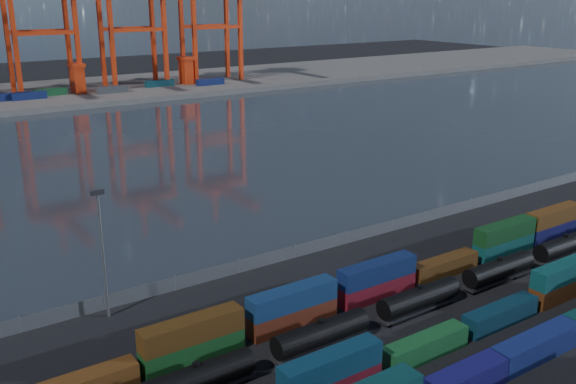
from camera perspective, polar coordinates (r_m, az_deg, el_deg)
ground at (r=79.74m, az=12.56°, el=-12.27°), size 700.00×700.00×0.00m
harbor_water at (r=164.52m, az=-14.95°, el=3.13°), size 700.00×700.00×0.00m
far_quay at (r=264.10m, az=-22.87°, el=7.80°), size 700.00×70.00×2.00m
container_row_south at (r=73.69m, az=18.85°, el=-13.51°), size 140.65×2.64×5.63m
container_row_mid at (r=82.67m, az=17.89°, el=-10.32°), size 140.46×2.35×5.01m
container_row_north at (r=84.55m, az=6.48°, el=-8.46°), size 141.36×2.41×5.14m
tanker_string at (r=83.39m, az=11.57°, el=-9.31°), size 105.57×2.70×3.86m
waterfront_fence at (r=98.23m, az=0.66°, el=-5.30°), size 160.12×0.12×2.20m
yard_light_mast at (r=81.04m, az=-16.17°, el=-4.76°), size 1.60×0.40×16.60m
straddle_carriers at (r=252.99m, az=-23.12°, el=8.97°), size 140.00×7.00×11.10m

